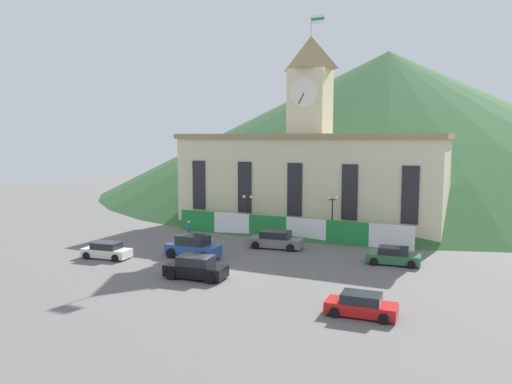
% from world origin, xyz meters
% --- Properties ---
extents(ground_plane, '(160.00, 160.00, 0.00)m').
position_xyz_m(ground_plane, '(0.00, 0.00, 0.00)').
color(ground_plane, '#605E5B').
extents(civic_building, '(31.97, 10.59, 25.37)m').
position_xyz_m(civic_building, '(0.00, 23.66, 6.49)').
color(civic_building, beige).
rests_on(civic_building, ground).
extents(banner_fence, '(26.93, 0.12, 2.46)m').
position_xyz_m(banner_fence, '(-0.00, 16.12, 1.23)').
color(banner_fence, '#1E8438').
rests_on(banner_fence, ground).
extents(hillside_backdrop, '(116.68, 116.68, 28.74)m').
position_xyz_m(hillside_backdrop, '(0.00, 73.40, 14.37)').
color(hillside_backdrop, '#2D562D').
rests_on(hillside_backdrop, ground).
extents(street_lamp_far_right, '(1.26, 0.36, 4.43)m').
position_xyz_m(street_lamp_far_right, '(-5.35, 17.48, 3.27)').
color(street_lamp_far_right, black).
rests_on(street_lamp_far_right, ground).
extents(street_lamp_left, '(1.26, 0.36, 4.82)m').
position_xyz_m(street_lamp_left, '(4.73, 17.48, 3.52)').
color(street_lamp_left, black).
rests_on(street_lamp_left, ground).
extents(car_white_taxi, '(4.68, 2.54, 1.50)m').
position_xyz_m(car_white_taxi, '(-11.94, 1.26, 0.69)').
color(car_white_taxi, white).
rests_on(car_white_taxi, ground).
extents(car_green_wagon, '(4.75, 2.48, 1.55)m').
position_xyz_m(car_green_wagon, '(12.44, 10.08, 0.72)').
color(car_green_wagon, '#2D663D').
rests_on(car_green_wagon, ground).
extents(car_red_sedan, '(4.49, 2.31, 1.45)m').
position_xyz_m(car_red_sedan, '(12.82, -3.67, 0.67)').
color(car_red_sedan, red).
rests_on(car_red_sedan, ground).
extents(car_gray_pickup, '(5.48, 2.79, 1.75)m').
position_xyz_m(car_gray_pickup, '(0.62, 11.65, 0.81)').
color(car_gray_pickup, slate).
rests_on(car_gray_pickup, ground).
extents(car_black_suv, '(5.06, 2.72, 1.80)m').
position_xyz_m(car_black_suv, '(-0.97, -0.92, 0.83)').
color(car_black_suv, black).
rests_on(car_black_suv, ground).
extents(car_blue_van, '(5.11, 2.39, 2.10)m').
position_xyz_m(car_blue_van, '(-4.79, 4.76, 0.96)').
color(car_blue_van, '#284C99').
rests_on(car_blue_van, ground).
extents(pedestrian, '(0.42, 0.46, 1.86)m').
position_xyz_m(pedestrian, '(-10.26, 12.59, 1.01)').
color(pedestrian, '#33567A').
rests_on(pedestrian, ground).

